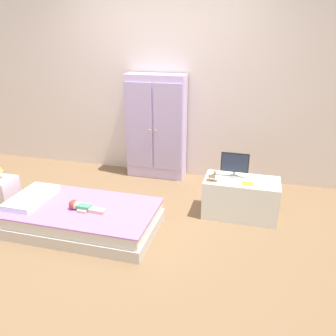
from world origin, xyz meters
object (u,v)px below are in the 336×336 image
(book_yellow, at_px, (247,184))
(doll, at_px, (80,206))
(bed, at_px, (82,218))
(tv_stand, at_px, (241,198))
(wardrobe, at_px, (156,127))
(nightstand, at_px, (3,196))
(tv_monitor, at_px, (235,163))
(rocking_horse_toy, at_px, (213,176))

(book_yellow, bearing_deg, doll, -157.26)
(bed, xyz_separation_m, book_yellow, (1.61, 0.61, 0.31))
(bed, distance_m, tv_stand, 1.70)
(doll, height_order, book_yellow, book_yellow)
(doll, distance_m, wardrobe, 1.68)
(tv_stand, bearing_deg, doll, -153.64)
(nightstand, xyz_separation_m, wardrobe, (1.34, 1.46, 0.49))
(tv_stand, xyz_separation_m, tv_monitor, (-0.10, 0.07, 0.37))
(bed, height_order, tv_stand, tv_stand)
(tv_monitor, xyz_separation_m, book_yellow, (0.16, -0.16, -0.15))
(tv_monitor, distance_m, book_yellow, 0.27)
(wardrobe, bearing_deg, doll, -100.78)
(nightstand, height_order, tv_stand, tv_stand)
(wardrobe, bearing_deg, tv_monitor, -34.81)
(doll, height_order, nightstand, nightstand)
(rocking_horse_toy, distance_m, book_yellow, 0.37)
(book_yellow, bearing_deg, nightstand, -168.66)
(bed, height_order, tv_monitor, tv_monitor)
(bed, bearing_deg, doll, -63.48)
(rocking_horse_toy, xyz_separation_m, book_yellow, (0.36, 0.02, -0.06))
(bed, height_order, book_yellow, book_yellow)
(book_yellow, bearing_deg, tv_stand, 123.12)
(tv_monitor, bearing_deg, tv_stand, -35.71)
(wardrobe, bearing_deg, nightstand, -132.51)
(doll, height_order, wardrobe, wardrobe)
(wardrobe, bearing_deg, book_yellow, -36.35)
(bed, bearing_deg, tv_monitor, 27.81)
(tv_stand, distance_m, book_yellow, 0.25)
(tv_stand, relative_size, book_yellow, 6.89)
(tv_monitor, height_order, rocking_horse_toy, tv_monitor)
(nightstand, xyz_separation_m, rocking_horse_toy, (2.26, 0.50, 0.29))
(tv_monitor, bearing_deg, rocking_horse_toy, -137.93)
(wardrobe, bearing_deg, tv_stand, -34.88)
(bed, xyz_separation_m, nightstand, (-1.01, 0.08, 0.08))
(wardrobe, distance_m, tv_monitor, 1.37)
(bed, relative_size, tv_stand, 1.94)
(rocking_horse_toy, bearing_deg, doll, -152.42)
(nightstand, bearing_deg, tv_stand, 13.54)
(bed, xyz_separation_m, tv_stand, (1.55, 0.70, 0.09))
(doll, distance_m, tv_monitor, 1.67)
(bed, bearing_deg, wardrobe, 77.85)
(nightstand, xyz_separation_m, tv_monitor, (2.46, 0.68, 0.38))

